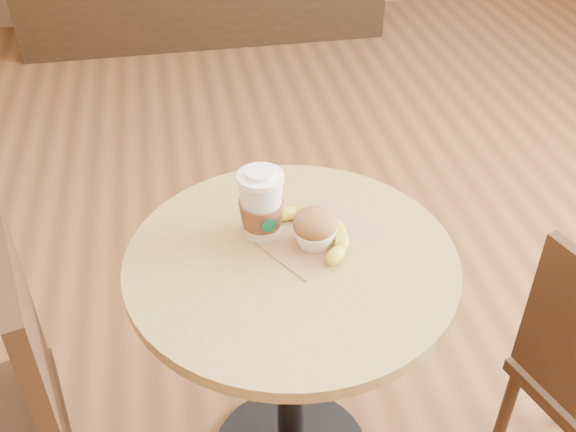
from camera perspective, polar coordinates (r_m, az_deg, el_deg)
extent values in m
cylinder|color=black|center=(1.72, 0.26, -12.98)|extent=(0.07, 0.07, 0.72)
cylinder|color=#A5864C|center=(1.46, 0.29, -3.91)|extent=(0.72, 0.72, 0.03)
cylinder|color=#372313|center=(1.86, -18.57, -16.98)|extent=(0.04, 0.04, 0.49)
cube|color=#372313|center=(1.35, -21.06, -9.86)|extent=(0.13, 0.41, 0.46)
cylinder|color=#372313|center=(1.93, 17.78, -16.01)|extent=(0.03, 0.03, 0.41)
cube|color=#9B6F4B|center=(1.50, 2.53, -1.75)|extent=(0.30, 0.28, 0.00)
cylinder|color=white|center=(1.42, -2.35, 3.28)|extent=(0.10, 0.10, 0.01)
cylinder|color=white|center=(1.41, -2.36, 3.68)|extent=(0.06, 0.06, 0.01)
cylinder|color=#085532|center=(1.44, -1.60, -0.82)|extent=(0.03, 0.01, 0.03)
ellipsoid|color=brown|center=(1.44, 2.29, -0.63)|extent=(0.10, 0.10, 0.06)
ellipsoid|color=#FAF1C8|center=(1.43, 2.31, -0.01)|extent=(0.04, 0.04, 0.02)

